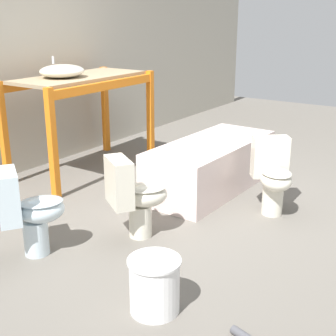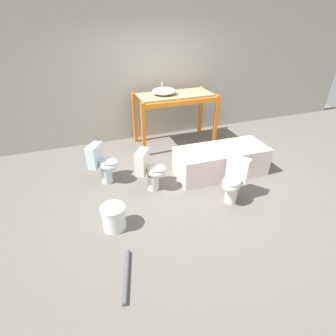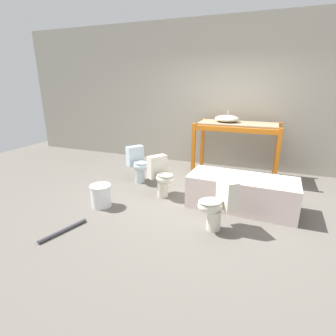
{
  "view_description": "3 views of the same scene",
  "coord_description": "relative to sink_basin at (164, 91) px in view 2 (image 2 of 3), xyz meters",
  "views": [
    {
      "loc": [
        -3.44,
        -2.23,
        1.77
      ],
      "look_at": [
        -0.43,
        -0.18,
        0.56
      ],
      "focal_mm": 50.0,
      "sensor_mm": 36.0,
      "label": 1
    },
    {
      "loc": [
        -1.64,
        -3.53,
        2.57
      ],
      "look_at": [
        -0.49,
        -0.33,
        0.53
      ],
      "focal_mm": 28.0,
      "sensor_mm": 36.0,
      "label": 2
    },
    {
      "loc": [
        0.96,
        -3.89,
        1.89
      ],
      "look_at": [
        -0.5,
        -0.2,
        0.58
      ],
      "focal_mm": 28.0,
      "sensor_mm": 36.0,
      "label": 3
    }
  ],
  "objects": [
    {
      "name": "ground_plane",
      "position": [
        -0.1,
        -1.55,
        -1.18
      ],
      "size": [
        12.0,
        12.0,
        0.0
      ],
      "primitive_type": "plane",
      "color": "#666059"
    },
    {
      "name": "warehouse_wall_rear",
      "position": [
        -0.1,
        0.6,
        0.42
      ],
      "size": [
        10.8,
        0.08,
        3.2
      ],
      "color": "#B2AD9E",
      "rests_on": "ground_plane"
    },
    {
      "name": "shelving_rack",
      "position": [
        0.23,
        -0.03,
        -0.26
      ],
      "size": [
        1.67,
        0.81,
        1.11
      ],
      "color": "orange",
      "rests_on": "ground_plane"
    },
    {
      "name": "sink_basin",
      "position": [
        0.0,
        0.0,
        0.0
      ],
      "size": [
        0.49,
        0.46,
        0.22
      ],
      "color": "silver",
      "rests_on": "shelving_rack"
    },
    {
      "name": "bathtub_main",
      "position": [
        0.55,
        -1.54,
        -0.89
      ],
      "size": [
        1.64,
        0.72,
        0.51
      ],
      "rotation": [
        0.0,
        0.0,
        -0.03
      ],
      "color": "silver",
      "rests_on": "ground_plane"
    },
    {
      "name": "toilet_near",
      "position": [
        -1.48,
        -1.11,
        -0.81
      ],
      "size": [
        0.57,
        0.52,
        0.69
      ],
      "rotation": [
        0.0,
        0.0,
        0.98
      ],
      "color": "silver",
      "rests_on": "ground_plane"
    },
    {
      "name": "toilet_far",
      "position": [
        -0.79,
        -1.58,
        -0.81
      ],
      "size": [
        0.57,
        0.52,
        0.69
      ],
      "rotation": [
        0.0,
        0.0,
        0.99
      ],
      "color": "silver",
      "rests_on": "ground_plane"
    },
    {
      "name": "toilet_extra",
      "position": [
        0.32,
        -2.31,
        -0.81
      ],
      "size": [
        0.56,
        0.53,
        0.69
      ],
      "rotation": [
        0.0,
        0.0,
        -0.91
      ],
      "color": "silver",
      "rests_on": "ground_plane"
    },
    {
      "name": "bucket_white",
      "position": [
        -1.52,
        -2.3,
        -0.99
      ],
      "size": [
        0.33,
        0.33,
        0.35
      ],
      "color": "white",
      "rests_on": "ground_plane"
    },
    {
      "name": "loose_pipe",
      "position": [
        -1.54,
        -3.14,
        -1.15
      ],
      "size": [
        0.23,
        0.68,
        0.05
      ],
      "color": "#4C4C51",
      "rests_on": "ground_plane"
    }
  ]
}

